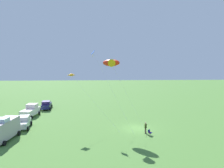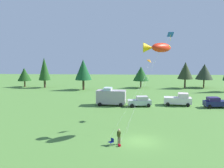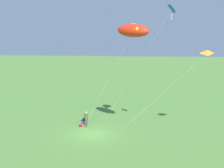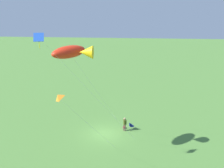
% 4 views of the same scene
% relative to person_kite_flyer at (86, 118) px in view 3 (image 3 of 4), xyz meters
% --- Properties ---
extents(ground_plane, '(160.00, 160.00, 0.00)m').
position_rel_person_kite_flyer_xyz_m(ground_plane, '(2.35, 1.00, -1.02)').
color(ground_plane, '#4D7E36').
extents(person_kite_flyer, '(0.52, 0.50, 1.74)m').
position_rel_person_kite_flyer_xyz_m(person_kite_flyer, '(0.00, 0.00, 0.00)').
color(person_kite_flyer, brown).
rests_on(person_kite_flyer, ground).
extents(folding_chair, '(0.68, 0.68, 0.82)m').
position_rel_person_kite_flyer_xyz_m(folding_chair, '(-0.81, -0.45, -0.53)').
color(folding_chair, navy).
rests_on(folding_chair, ground).
extents(backpack_on_grass, '(0.35, 0.39, 0.22)m').
position_rel_person_kite_flyer_xyz_m(backpack_on_grass, '(0.06, -0.64, -0.91)').
color(backpack_on_grass, '#AA0613').
rests_on(backpack_on_grass, ground).
extents(kite_large_fish, '(6.88, 7.07, 11.28)m').
position_rel_person_kite_flyer_xyz_m(kite_large_fish, '(4.74, 5.07, 9.65)').
color(kite_large_fish, red).
rests_on(kite_large_fish, ground).
extents(kite_delta_orange, '(4.01, 8.33, 9.07)m').
position_rel_person_kite_flyer_xyz_m(kite_delta_orange, '(4.42, 11.69, 7.71)').
color(kite_delta_orange, orange).
rests_on(kite_delta_orange, ground).
extents(kite_diamond_blue, '(8.41, 6.81, 12.77)m').
position_rel_person_kite_flyer_xyz_m(kite_diamond_blue, '(6.35, 7.88, 10.78)').
color(kite_diamond_blue, blue).
rests_on(kite_diamond_blue, ground).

